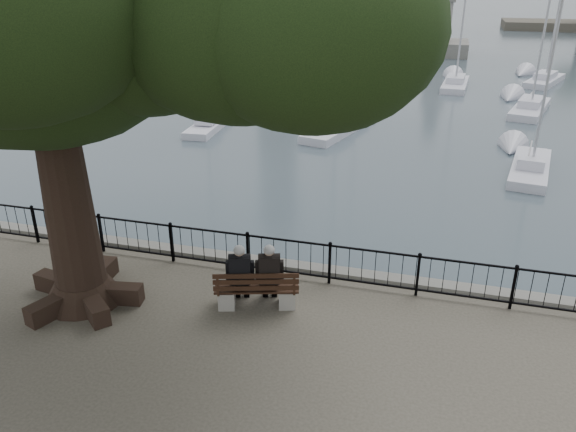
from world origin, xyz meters
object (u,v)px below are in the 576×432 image
(bench, at_px, (257,293))
(person_right, at_px, (270,276))
(person_left, at_px, (241,276))
(lion_monument, at_px, (439,32))

(bench, relative_size, person_right, 1.25)
(person_left, relative_size, person_right, 1.00)
(person_left, bearing_deg, person_right, 16.95)
(bench, xyz_separation_m, person_right, (0.24, 0.18, 0.36))
(bench, relative_size, lion_monument, 0.22)
(lion_monument, bearing_deg, person_left, -93.12)
(person_left, height_order, lion_monument, lion_monument)
(bench, xyz_separation_m, person_left, (-0.35, 0.00, 0.36))
(person_left, distance_m, lion_monument, 48.92)
(person_right, distance_m, lion_monument, 48.71)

